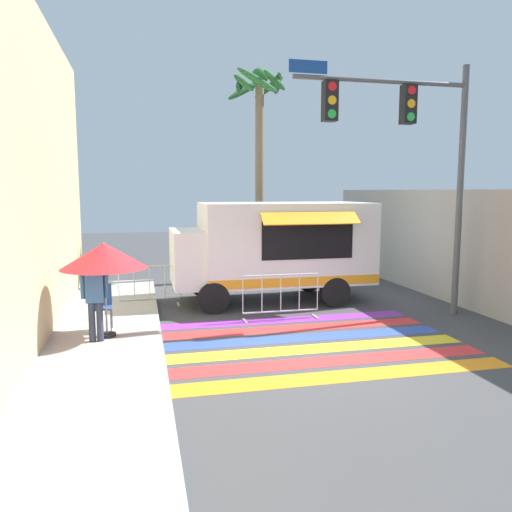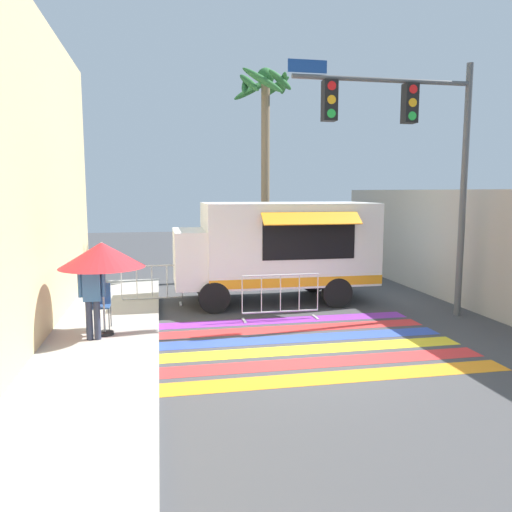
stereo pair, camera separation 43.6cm
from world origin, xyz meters
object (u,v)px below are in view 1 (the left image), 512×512
patio_umbrella (104,256)px  vendor_person (95,294)px  barricade_side (150,287)px  barricade_front (281,297)px  palm_tree (259,127)px  food_truck (270,246)px  traffic_signal_pole (409,138)px  folding_chair (101,303)px

patio_umbrella → vendor_person: size_ratio=1.14×
patio_umbrella → barricade_side: 3.66m
patio_umbrella → barricade_side: (0.93, 3.29, -1.29)m
barricade_front → palm_tree: size_ratio=0.26×
food_truck → vendor_person: 5.68m
food_truck → traffic_signal_pole: size_ratio=0.90×
traffic_signal_pole → barricade_side: 7.67m
vendor_person → palm_tree: (5.01, 7.23, 4.21)m
traffic_signal_pole → patio_umbrella: traffic_signal_pole is taller
traffic_signal_pole → barricade_front: 4.90m
folding_chair → vendor_person: size_ratio=0.58×
patio_umbrella → folding_chair: bearing=104.0°
food_truck → barricade_side: bearing=178.2°
barricade_front → barricade_side: size_ratio=1.16×
folding_chair → barricade_side: (1.06, 2.76, -0.22)m
food_truck → barricade_front: size_ratio=2.88×
vendor_person → barricade_front: (4.19, 1.46, -0.58)m
vendor_person → barricade_front: 4.47m
patio_umbrella → vendor_person: bearing=-120.8°
patio_umbrella → palm_tree: bearing=55.1°
folding_chair → barricade_front: folding_chair is taller
vendor_person → barricade_side: bearing=64.4°
patio_umbrella → barricade_side: size_ratio=1.17×
vendor_person → traffic_signal_pole: bearing=-0.7°
barricade_side → palm_tree: palm_tree is taller
patio_umbrella → folding_chair: patio_umbrella is taller
vendor_person → palm_tree: size_ratio=0.23×
food_truck → barricade_front: 2.30m
folding_chair → vendor_person: vendor_person is taller
food_truck → folding_chair: bearing=-149.0°
food_truck → patio_umbrella: food_truck is taller
patio_umbrella → palm_tree: size_ratio=0.26×
traffic_signal_pole → folding_chair: (-7.18, -0.16, -3.61)m
traffic_signal_pole → palm_tree: (-2.22, 6.23, 0.96)m
vendor_person → barricade_front: size_ratio=0.88×
food_truck → barricade_front: food_truck is taller
patio_umbrella → barricade_side: patio_umbrella is taller
barricade_front → folding_chair: bearing=-171.5°
folding_chair → barricade_front: bearing=-7.9°
traffic_signal_pole → folding_chair: bearing=-178.7°
barricade_front → palm_tree: 7.54m
barricade_front → palm_tree: palm_tree is taller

